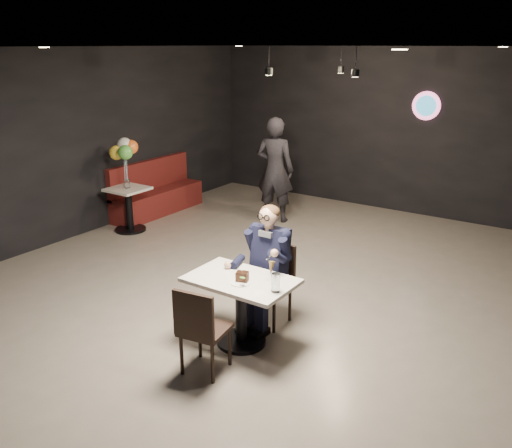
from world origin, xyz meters
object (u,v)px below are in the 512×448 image
Objects in this scene: sundae_glass at (276,283)px; balloon_vase at (127,184)px; passerby at (275,170)px; chair_far at (270,286)px; seated_man at (270,264)px; side_table at (129,209)px; main_table at (241,311)px; chair_near at (205,328)px; booth_bench at (157,188)px.

sundae_glass is 1.34× the size of balloon_vase.
sundae_glass is at bearing 109.42° from passerby.
passerby is (-1.97, 3.25, 0.47)m from chair_far.
chair_far is at bearing 0.00° from seated_man.
side_table is 0.45m from balloon_vase.
balloon_vase is (0.00, 0.00, 0.45)m from side_table.
balloon_vase is at bearing 159.54° from chair_far.
seated_man reaches higher than sundae_glass.
balloon_vase is at bearing 152.46° from main_table.
chair_far is 4.87× the size of sundae_glass.
balloon_vase is at bearing 159.54° from seated_man.
chair_near is 4.87× the size of sundae_glass.
chair_far is 4.66m from booth_bench.
main_table is 0.55× the size of booth_bench.
sundae_glass is at bearing 40.64° from chair_near.
main_table is at bearing 104.67° from passerby.
main_table is 0.65m from seated_man.
sundae_glass is 0.25× the size of side_table.
booth_bench is at bearing 149.26° from seated_man.
passerby reaches higher than chair_far.
chair_far is 0.26m from seated_man.
booth_bench is (-4.01, 3.53, 0.04)m from chair_near.
chair_far is 1.14m from chair_near.
seated_man is 0.73× the size of booth_bench.
passerby is at bearing 23.04° from booth_bench.
chair_near is 1.23× the size of side_table.
side_table is (-3.71, 1.38, -0.08)m from chair_far.
passerby is (-1.97, 3.25, 0.21)m from seated_man.
balloon_vase is at bearing 34.33° from passerby.
passerby reaches higher than sundae_glass.
sundae_glass is (0.46, -0.61, 0.38)m from chair_far.
sundae_glass is 5.39m from booth_bench.
sundae_glass is at bearing -53.22° from chair_far.
chair_near is at bearing -34.27° from balloon_vase.
side_table is (-4.16, 1.99, -0.47)m from sundae_glass.
passerby is (-1.97, 4.39, 0.47)m from chair_near.
booth_bench is (-4.01, 2.93, 0.12)m from main_table.
booth_bench is 2.64× the size of side_table.
side_table is 5.33× the size of balloon_vase.
sundae_glass is at bearing -25.59° from side_table.
chair_near is at bearing -130.62° from sundae_glass.
side_table is at bearing 34.33° from passerby.
balloon_vase is (-3.71, 2.53, 0.36)m from chair_near.
seated_man is 7.63× the size of sundae_glass.
chair_near is 6.53× the size of balloon_vase.
balloon_vase reaches higher than side_table.
chair_far is 0.50× the size of passerby.
passerby reaches higher than booth_bench.
chair_far is at bearing -20.46° from side_table.
booth_bench reaches higher than main_table.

